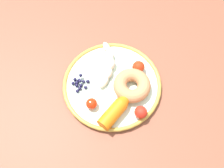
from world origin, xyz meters
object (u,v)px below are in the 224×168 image
at_px(plate, 112,84).
at_px(donut, 132,85).
at_px(tomato_far, 138,67).
at_px(tomato_mid, 92,104).
at_px(banana, 108,64).
at_px(dining_table, 106,110).
at_px(carrot_orange, 118,107).
at_px(blueberry_pile, 80,83).
at_px(tomato_near, 141,112).

xyz_separation_m(plate, donut, (-0.02, -0.06, 0.02)).
bearing_deg(tomato_far, donut, 152.43).
bearing_deg(plate, tomato_far, -67.59).
bearing_deg(donut, tomato_mid, 107.40).
xyz_separation_m(banana, tomato_mid, (-0.12, 0.07, 0.00)).
distance_m(banana, tomato_mid, 0.14).
bearing_deg(tomato_mid, dining_table, -60.90).
distance_m(plate, tomato_mid, 0.09).
height_order(carrot_orange, blueberry_pile, carrot_orange).
distance_m(donut, tomato_far, 0.07).
xyz_separation_m(donut, tomato_near, (-0.09, -0.01, -0.00)).
bearing_deg(tomato_far, tomato_mid, 122.25).
bearing_deg(donut, blueberry_pile, 76.60).
distance_m(blueberry_pile, tomato_near, 0.20).
relative_size(dining_table, banana, 5.68).
distance_m(plate, carrot_orange, 0.09).
bearing_deg(blueberry_pile, dining_table, -125.24).
distance_m(dining_table, tomato_mid, 0.13).
xyz_separation_m(blueberry_pile, tomato_far, (0.02, -0.18, 0.01)).
distance_m(plate, donut, 0.06).
bearing_deg(carrot_orange, tomato_far, -33.86).
height_order(tomato_near, tomato_mid, tomato_near).
distance_m(carrot_orange, tomato_mid, 0.08).
xyz_separation_m(dining_table, plate, (0.04, -0.02, 0.10)).
bearing_deg(tomato_far, banana, 72.54).
bearing_deg(blueberry_pile, plate, -97.80).
bearing_deg(tomato_mid, banana, -27.73).
distance_m(blueberry_pile, tomato_mid, 0.08).
bearing_deg(blueberry_pile, banana, -61.64).
xyz_separation_m(carrot_orange, tomato_mid, (0.02, 0.07, -0.00)).
bearing_deg(carrot_orange, dining_table, 31.23).
xyz_separation_m(carrot_orange, tomato_far, (0.12, -0.08, -0.00)).
height_order(dining_table, tomato_mid, tomato_mid).
bearing_deg(dining_table, donut, -79.80).
height_order(banana, blueberry_pile, banana).
xyz_separation_m(carrot_orange, donut, (0.06, -0.05, -0.00)).
height_order(banana, donut, donut).
height_order(donut, tomato_far, same).
distance_m(donut, blueberry_pile, 0.16).
height_order(plate, blueberry_pile, blueberry_pile).
height_order(donut, tomato_mid, donut).
xyz_separation_m(tomato_near, tomato_far, (0.14, -0.02, 0.00)).
bearing_deg(dining_table, carrot_orange, -148.77).
height_order(plate, tomato_near, tomato_near).
bearing_deg(donut, tomato_far, -27.57).
distance_m(plate, banana, 0.07).
relative_size(banana, tomato_mid, 5.22).
relative_size(blueberry_pile, tomato_far, 1.48).
relative_size(carrot_orange, donut, 1.19).
bearing_deg(blueberry_pile, tomato_far, -82.93).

